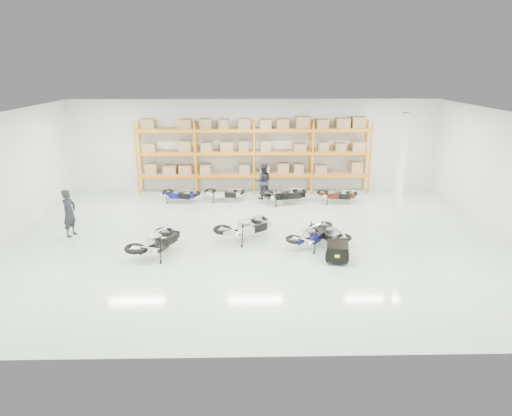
{
  "coord_description": "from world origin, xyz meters",
  "views": [
    {
      "loc": [
        -0.37,
        -15.51,
        6.12
      ],
      "look_at": [
        -0.03,
        0.31,
        1.1
      ],
      "focal_mm": 32.0,
      "sensor_mm": 36.0,
      "label": 1
    }
  ],
  "objects_px": {
    "moto_touring_right": "(329,230)",
    "moto_back_c": "(285,191)",
    "moto_blue_centre": "(311,232)",
    "person_left": "(69,213)",
    "moto_black_far_left": "(156,238)",
    "person_back": "(263,181)",
    "trailer": "(337,251)",
    "moto_back_b": "(224,191)",
    "moto_silver_left": "(245,224)",
    "moto_back_a": "(180,192)",
    "moto_back_d": "(337,192)"
  },
  "relations": [
    {
      "from": "moto_back_c",
      "to": "person_left",
      "type": "height_order",
      "value": "person_left"
    },
    {
      "from": "moto_touring_right",
      "to": "moto_back_c",
      "type": "relative_size",
      "value": 0.87
    },
    {
      "from": "moto_black_far_left",
      "to": "moto_back_c",
      "type": "height_order",
      "value": "moto_black_far_left"
    },
    {
      "from": "moto_black_far_left",
      "to": "moto_back_d",
      "type": "distance_m",
      "value": 9.27
    },
    {
      "from": "person_left",
      "to": "moto_touring_right",
      "type": "bearing_deg",
      "value": -80.61
    },
    {
      "from": "moto_black_far_left",
      "to": "moto_back_b",
      "type": "height_order",
      "value": "moto_black_far_left"
    },
    {
      "from": "moto_back_a",
      "to": "moto_blue_centre",
      "type": "bearing_deg",
      "value": -121.6
    },
    {
      "from": "moto_back_a",
      "to": "moto_back_c",
      "type": "height_order",
      "value": "moto_back_c"
    },
    {
      "from": "person_left",
      "to": "person_back",
      "type": "relative_size",
      "value": 1.05
    },
    {
      "from": "moto_touring_right",
      "to": "person_left",
      "type": "distance_m",
      "value": 9.49
    },
    {
      "from": "moto_back_d",
      "to": "moto_silver_left",
      "type": "bearing_deg",
      "value": 145.38
    },
    {
      "from": "moto_silver_left",
      "to": "moto_back_a",
      "type": "xyz_separation_m",
      "value": [
        -3.04,
        4.78,
        -0.12
      ]
    },
    {
      "from": "trailer",
      "to": "person_left",
      "type": "height_order",
      "value": "person_left"
    },
    {
      "from": "moto_back_b",
      "to": "moto_back_c",
      "type": "xyz_separation_m",
      "value": [
        2.77,
        -0.46,
        0.08
      ]
    },
    {
      "from": "moto_touring_right",
      "to": "moto_back_c",
      "type": "bearing_deg",
      "value": 85.16
    },
    {
      "from": "moto_touring_right",
      "to": "person_back",
      "type": "xyz_separation_m",
      "value": [
        -2.14,
        5.65,
        0.34
      ]
    },
    {
      "from": "moto_touring_right",
      "to": "moto_black_far_left",
      "type": "bearing_deg",
      "value": 170.5
    },
    {
      "from": "moto_back_c",
      "to": "person_left",
      "type": "bearing_deg",
      "value": 105.31
    },
    {
      "from": "moto_blue_centre",
      "to": "person_left",
      "type": "xyz_separation_m",
      "value": [
        -8.75,
        1.28,
        0.35
      ]
    },
    {
      "from": "moto_touring_right",
      "to": "moto_back_c",
      "type": "distance_m",
      "value": 4.98
    },
    {
      "from": "trailer",
      "to": "moto_back_a",
      "type": "xyz_separation_m",
      "value": [
        -6.0,
        6.75,
        0.14
      ]
    },
    {
      "from": "moto_silver_left",
      "to": "moto_touring_right",
      "type": "xyz_separation_m",
      "value": [
        2.97,
        -0.38,
        -0.11
      ]
    },
    {
      "from": "trailer",
      "to": "moto_back_b",
      "type": "relative_size",
      "value": 0.91
    },
    {
      "from": "moto_back_a",
      "to": "moto_back_b",
      "type": "bearing_deg",
      "value": -71.71
    },
    {
      "from": "moto_back_b",
      "to": "person_back",
      "type": "distance_m",
      "value": 1.89
    },
    {
      "from": "moto_blue_centre",
      "to": "trailer",
      "type": "bearing_deg",
      "value": 158.84
    },
    {
      "from": "moto_blue_centre",
      "to": "moto_silver_left",
      "type": "xyz_separation_m",
      "value": [
        -2.28,
        0.72,
        0.08
      ]
    },
    {
      "from": "moto_back_b",
      "to": "moto_back_c",
      "type": "height_order",
      "value": "moto_back_c"
    },
    {
      "from": "moto_back_c",
      "to": "trailer",
      "type": "bearing_deg",
      "value": -179.55
    },
    {
      "from": "moto_black_far_left",
      "to": "person_back",
      "type": "relative_size",
      "value": 1.18
    },
    {
      "from": "moto_back_c",
      "to": "person_back",
      "type": "distance_m",
      "value": 1.28
    },
    {
      "from": "moto_back_a",
      "to": "moto_touring_right",
      "type": "bearing_deg",
      "value": -116.28
    },
    {
      "from": "moto_silver_left",
      "to": "moto_touring_right",
      "type": "distance_m",
      "value": 2.99
    },
    {
      "from": "moto_back_d",
      "to": "person_left",
      "type": "xyz_separation_m",
      "value": [
        -10.68,
        -3.99,
        0.39
      ]
    },
    {
      "from": "moto_touring_right",
      "to": "moto_back_d",
      "type": "height_order",
      "value": "moto_touring_right"
    },
    {
      "from": "moto_back_d",
      "to": "moto_touring_right",
      "type": "bearing_deg",
      "value": 174.0
    },
    {
      "from": "moto_touring_right",
      "to": "trailer",
      "type": "bearing_deg",
      "value": -108.58
    },
    {
      "from": "moto_blue_centre",
      "to": "moto_back_a",
      "type": "xyz_separation_m",
      "value": [
        -5.31,
        5.5,
        -0.04
      ]
    },
    {
      "from": "moto_back_b",
      "to": "person_left",
      "type": "xyz_separation_m",
      "value": [
        -5.48,
        -4.36,
        0.39
      ]
    },
    {
      "from": "moto_back_d",
      "to": "person_back",
      "type": "distance_m",
      "value": 3.47
    },
    {
      "from": "trailer",
      "to": "moto_back_c",
      "type": "relative_size",
      "value": 0.78
    },
    {
      "from": "moto_back_c",
      "to": "person_left",
      "type": "distance_m",
      "value": 9.14
    },
    {
      "from": "moto_back_c",
      "to": "moto_back_b",
      "type": "bearing_deg",
      "value": 70.57
    },
    {
      "from": "trailer",
      "to": "moto_touring_right",
      "type": "bearing_deg",
      "value": 101.79
    },
    {
      "from": "moto_touring_right",
      "to": "moto_back_b",
      "type": "relative_size",
      "value": 1.01
    },
    {
      "from": "moto_black_far_left",
      "to": "moto_back_a",
      "type": "bearing_deg",
      "value": -64.59
    },
    {
      "from": "person_back",
      "to": "person_left",
      "type": "bearing_deg",
      "value": 31.08
    },
    {
      "from": "moto_blue_centre",
      "to": "moto_back_b",
      "type": "height_order",
      "value": "moto_blue_centre"
    },
    {
      "from": "moto_blue_centre",
      "to": "moto_black_far_left",
      "type": "xyz_separation_m",
      "value": [
        -5.23,
        -0.61,
        0.08
      ]
    },
    {
      "from": "trailer",
      "to": "person_left",
      "type": "relative_size",
      "value": 0.83
    }
  ]
}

